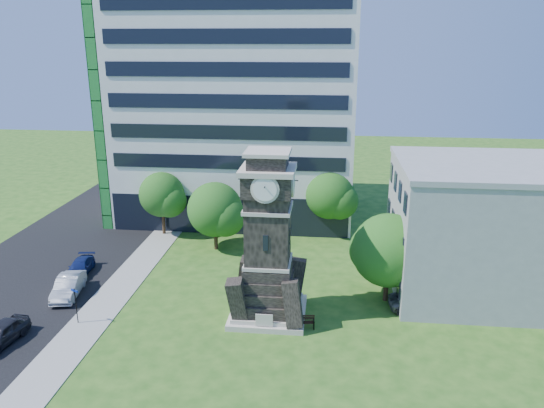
# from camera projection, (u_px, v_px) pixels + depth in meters

# --- Properties ---
(ground) EXTENTS (160.00, 160.00, 0.00)m
(ground) POSITION_uv_depth(u_px,v_px,m) (223.00, 326.00, 37.23)
(ground) COLOR #255317
(ground) RESTS_ON ground
(sidewalk) EXTENTS (3.00, 70.00, 0.06)m
(sidewalk) POSITION_uv_depth(u_px,v_px,m) (119.00, 288.00, 42.94)
(sidewalk) COLOR gray
(sidewalk) RESTS_ON ground
(street) EXTENTS (14.00, 80.00, 0.02)m
(street) POSITION_uv_depth(u_px,v_px,m) (21.00, 283.00, 43.82)
(street) COLOR black
(street) RESTS_ON ground
(clock_tower) EXTENTS (5.40, 5.40, 12.22)m
(clock_tower) POSITION_uv_depth(u_px,v_px,m) (268.00, 247.00, 37.26)
(clock_tower) COLOR beige
(clock_tower) RESTS_ON ground
(office_tall) EXTENTS (26.20, 15.11, 28.60)m
(office_tall) POSITION_uv_depth(u_px,v_px,m) (237.00, 88.00, 57.91)
(office_tall) COLOR white
(office_tall) RESTS_ON ground
(office_low) EXTENTS (15.20, 12.20, 10.40)m
(office_low) POSITION_uv_depth(u_px,v_px,m) (493.00, 229.00, 41.25)
(office_low) COLOR #9A9D9F
(office_low) RESTS_ON ground
(car_street_south) EXTENTS (2.29, 4.51, 1.47)m
(car_street_south) POSITION_uv_depth(u_px,v_px,m) (1.00, 334.00, 34.88)
(car_street_south) COLOR black
(car_street_south) RESTS_ON ground
(car_street_mid) EXTENTS (2.49, 4.98, 1.57)m
(car_street_mid) POSITION_uv_depth(u_px,v_px,m) (68.00, 286.00, 41.50)
(car_street_mid) COLOR #9B9FA2
(car_street_mid) RESTS_ON ground
(car_street_north) EXTENTS (2.22, 4.34, 1.21)m
(car_street_north) POSITION_uv_depth(u_px,v_px,m) (80.00, 267.00, 45.50)
(car_street_north) COLOR navy
(car_street_north) RESTS_ON ground
(car_east_lot) EXTENTS (4.69, 2.43, 1.26)m
(car_east_lot) POSITION_uv_depth(u_px,v_px,m) (420.00, 302.00, 39.33)
(car_east_lot) COLOR #55545A
(car_east_lot) RESTS_ON ground
(park_bench) EXTENTS (1.75, 0.47, 0.91)m
(park_bench) POSITION_uv_depth(u_px,v_px,m) (302.00, 321.00, 36.92)
(park_bench) COLOR black
(park_bench) RESTS_ON ground
(street_sign) EXTENTS (0.65, 0.07, 2.71)m
(street_sign) POSITION_uv_depth(u_px,v_px,m) (76.00, 302.00, 37.12)
(street_sign) COLOR black
(street_sign) RESTS_ON ground
(tree_nw) EXTENTS (5.04, 4.59, 6.55)m
(tree_nw) POSITION_uv_depth(u_px,v_px,m) (162.00, 196.00, 53.85)
(tree_nw) COLOR #332114
(tree_nw) RESTS_ON ground
(tree_nc) EXTENTS (5.71, 5.19, 6.60)m
(tree_nc) POSITION_uv_depth(u_px,v_px,m) (216.00, 211.00, 49.93)
(tree_nc) COLOR #332114
(tree_nc) RESTS_ON ground
(tree_ne) EXTENTS (5.47, 4.98, 6.88)m
(tree_ne) POSITION_uv_depth(u_px,v_px,m) (331.00, 196.00, 53.35)
(tree_ne) COLOR #332114
(tree_ne) RESTS_ON ground
(tree_east) EXTENTS (6.14, 5.58, 6.94)m
(tree_east) POSITION_uv_depth(u_px,v_px,m) (389.00, 252.00, 39.82)
(tree_east) COLOR #332114
(tree_east) RESTS_ON ground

